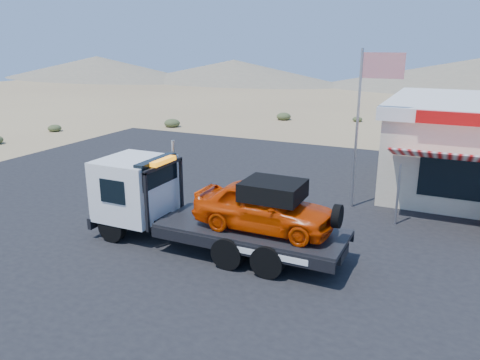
% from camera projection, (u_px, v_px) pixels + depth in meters
% --- Properties ---
extents(ground, '(120.00, 120.00, 0.00)m').
position_uv_depth(ground, '(189.00, 227.00, 16.37)').
color(ground, '#8D7150').
rests_on(ground, ground).
extents(asphalt_lot, '(32.00, 24.00, 0.02)m').
position_uv_depth(asphalt_lot, '(273.00, 208.00, 18.15)').
color(asphalt_lot, black).
rests_on(asphalt_lot, ground).
extents(tow_truck, '(8.05, 2.39, 2.69)m').
position_uv_depth(tow_truck, '(207.00, 204.00, 14.34)').
color(tow_truck, black).
rests_on(tow_truck, asphalt_lot).
extents(flagpole, '(1.55, 0.10, 6.00)m').
position_uv_depth(flagpole, '(365.00, 111.00, 17.18)').
color(flagpole, '#99999E').
rests_on(flagpole, asphalt_lot).
extents(desert_scrub, '(22.40, 33.50, 0.64)m').
position_uv_depth(desert_scrub, '(80.00, 139.00, 29.68)').
color(desert_scrub, '#384626').
rests_on(desert_scrub, ground).
extents(distant_hills, '(126.00, 48.00, 4.20)m').
position_uv_depth(distant_hills, '(329.00, 73.00, 67.64)').
color(distant_hills, '#726B59').
rests_on(distant_hills, ground).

